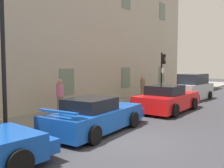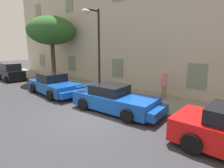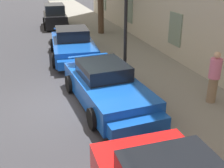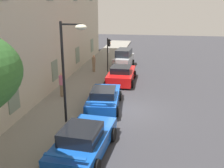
% 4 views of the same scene
% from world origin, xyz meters
% --- Properties ---
extents(ground_plane, '(80.00, 80.00, 0.00)m').
position_xyz_m(ground_plane, '(0.00, 0.00, 0.00)').
color(ground_plane, '#333338').
extents(sidewalk, '(60.00, 3.38, 0.14)m').
position_xyz_m(sidewalk, '(0.00, 4.24, 0.07)').
color(sidewalk, gray).
rests_on(sidewalk, ground).
extents(sportscar_red_lead, '(5.00, 2.49, 1.44)m').
position_xyz_m(sportscar_red_lead, '(-5.07, 1.40, 0.62)').
color(sportscar_red_lead, '#144CB2').
rests_on(sportscar_red_lead, ground).
extents(sportscar_yellow_flank, '(4.94, 2.34, 1.35)m').
position_xyz_m(sportscar_yellow_flank, '(0.47, 1.57, 0.59)').
color(sportscar_yellow_flank, '#144CB2').
rests_on(sportscar_yellow_flank, ground).
extents(hatchback_parked, '(3.67, 1.91, 1.69)m').
position_xyz_m(hatchback_parked, '(-13.31, 1.49, 0.76)').
color(hatchback_parked, black).
rests_on(hatchback_parked, ground).
extents(pedestrian_strolling, '(0.51, 0.51, 1.74)m').
position_xyz_m(pedestrian_strolling, '(1.52, 4.83, 1.02)').
color(pedestrian_strolling, '#8C7259').
rests_on(pedestrian_strolling, sidewalk).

